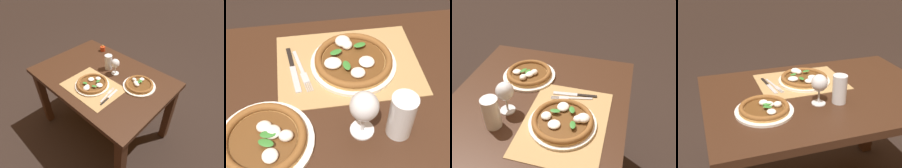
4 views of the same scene
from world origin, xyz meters
TOP-DOWN VIEW (x-y plane):
  - ground_plane at (0.00, 0.00)m, footprint 24.00×24.00m
  - dining_table at (0.00, 0.00)m, footprint 1.24×0.85m
  - paper_placemat at (0.06, -0.16)m, footprint 0.49×0.36m
  - pizza_near at (0.04, -0.16)m, footprint 0.29×0.29m
  - pizza_far at (0.34, 0.11)m, footprint 0.28×0.28m
  - wine_glass at (0.06, 0.11)m, footprint 0.08×0.08m
  - pint_glass at (-0.04, 0.13)m, footprint 0.07×0.07m
  - fork at (0.22, -0.15)m, footprint 0.06×0.20m
  - knife at (0.25, -0.16)m, footprint 0.04×0.22m
  - votive_candle at (-0.32, 0.33)m, footprint 0.06×0.06m

SIDE VIEW (x-z plane):
  - ground_plane at x=0.00m, z-range 0.00..0.00m
  - dining_table at x=0.00m, z-range 0.26..1.00m
  - paper_placemat at x=0.06m, z-range 0.74..0.74m
  - fork at x=0.22m, z-range 0.74..0.75m
  - knife at x=0.25m, z-range 0.74..0.75m
  - pizza_far at x=0.34m, z-range 0.73..0.78m
  - pizza_near at x=0.04m, z-range 0.74..0.79m
  - votive_candle at x=-0.32m, z-range 0.73..0.80m
  - pint_glass at x=-0.04m, z-range 0.74..0.88m
  - wine_glass at x=0.06m, z-range 0.77..0.92m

